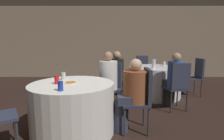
% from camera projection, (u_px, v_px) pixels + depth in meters
% --- Properties ---
extents(ground_plane, '(16.00, 16.00, 0.00)m').
position_uv_depth(ground_plane, '(79.00, 135.00, 2.56)').
color(ground_plane, black).
extents(wall_back, '(16.00, 0.06, 2.80)m').
position_uv_depth(wall_back, '(100.00, 42.00, 6.99)').
color(wall_back, gray).
rests_on(wall_back, ground_plane).
extents(table_near, '(1.23, 1.23, 0.75)m').
position_uv_depth(table_near, '(73.00, 108.00, 2.62)').
color(table_near, white).
rests_on(table_near, ground_plane).
extents(table_far, '(1.30, 1.30, 0.75)m').
position_uv_depth(table_far, '(154.00, 81.00, 4.48)').
color(table_far, silver).
rests_on(table_far, ground_plane).
extents(chair_near_east, '(0.41, 0.41, 0.97)m').
position_uv_depth(chair_near_east, '(142.00, 95.00, 2.61)').
color(chair_near_east, '#2D3347').
rests_on(chair_near_east, ground_plane).
extents(chair_near_northeast, '(0.55, 0.55, 0.97)m').
position_uv_depth(chair_near_northeast, '(111.00, 82.00, 3.45)').
color(chair_near_northeast, '#2D3347').
rests_on(chair_near_northeast, ground_plane).
extents(chair_far_east, '(0.41, 0.41, 0.97)m').
position_uv_depth(chair_far_east, '(196.00, 74.00, 4.47)').
color(chair_far_east, '#2D3347').
rests_on(chair_far_east, ground_plane).
extents(chair_far_south, '(0.47, 0.47, 0.97)m').
position_uv_depth(chair_far_south, '(178.00, 83.00, 3.41)').
color(chair_far_south, '#2D3347').
rests_on(chair_far_south, ground_plane).
extents(chair_far_north, '(0.44, 0.45, 0.97)m').
position_uv_depth(chair_far_north, '(143.00, 68.00, 5.50)').
color(chair_far_north, '#2D3347').
rests_on(chair_far_north, ground_plane).
extents(chair_far_west, '(0.43, 0.43, 0.97)m').
position_uv_depth(chair_far_west, '(113.00, 73.00, 4.53)').
color(chair_far_west, '#2D3347').
rests_on(chair_far_west, ground_plane).
extents(person_floral_shirt, '(0.53, 0.37, 1.11)m').
position_uv_depth(person_floral_shirt, '(131.00, 94.00, 2.60)').
color(person_floral_shirt, '#33384C').
rests_on(person_floral_shirt, ground_plane).
extents(person_blue_shirt, '(0.36, 0.50, 1.16)m').
position_uv_depth(person_blue_shirt, '(173.00, 81.00, 3.58)').
color(person_blue_shirt, '#282828').
rests_on(person_blue_shirt, ground_plane).
extents(person_white_shirt, '(0.46, 0.49, 1.19)m').
position_uv_depth(person_white_shirt, '(106.00, 82.00, 3.31)').
color(person_white_shirt, '#282828').
rests_on(person_white_shirt, ground_plane).
extents(person_black_shirt, '(0.52, 0.37, 1.15)m').
position_uv_depth(person_black_shirt, '(119.00, 73.00, 4.51)').
color(person_black_shirt, '#282828').
rests_on(person_black_shirt, ground_plane).
extents(pizza_plate_near, '(0.21, 0.21, 0.02)m').
position_uv_depth(pizza_plate_near, '(71.00, 83.00, 2.57)').
color(pizza_plate_near, white).
rests_on(pizza_plate_near, table_near).
extents(soda_can_silver, '(0.07, 0.07, 0.12)m').
position_uv_depth(soda_can_silver, '(64.00, 76.00, 2.81)').
color(soda_can_silver, silver).
rests_on(soda_can_silver, table_near).
extents(soda_can_red, '(0.07, 0.07, 0.12)m').
position_uv_depth(soda_can_red, '(57.00, 80.00, 2.51)').
color(soda_can_red, red).
rests_on(soda_can_red, table_near).
extents(soda_can_blue, '(0.07, 0.07, 0.12)m').
position_uv_depth(soda_can_blue, '(61.00, 86.00, 2.13)').
color(soda_can_blue, '#1E38A5').
rests_on(soda_can_blue, table_near).
extents(bottle_far, '(0.09, 0.09, 0.22)m').
position_uv_depth(bottle_far, '(154.00, 64.00, 4.13)').
color(bottle_far, silver).
rests_on(bottle_far, table_far).
extents(cup_far, '(0.08, 0.08, 0.11)m').
position_uv_depth(cup_far, '(164.00, 64.00, 4.69)').
color(cup_far, silver).
rests_on(cup_far, table_far).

